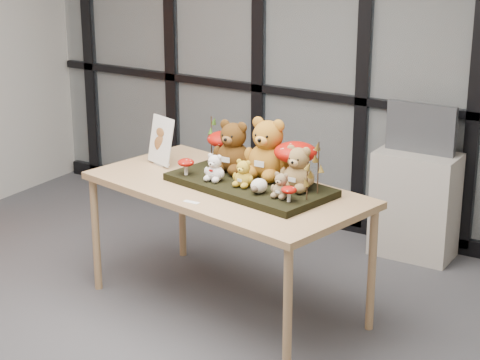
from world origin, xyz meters
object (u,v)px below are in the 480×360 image
Objects in this scene: bear_beige_small at (281,184)px; diorama_tray at (250,185)px; plush_cream_hedgehog at (259,185)px; mushroom_front_right at (289,193)px; display_table at (227,196)px; bear_white_bow at (215,166)px; sign_holder at (161,143)px; mushroom_back_left at (224,146)px; mushroom_back_right at (295,162)px; monitor at (421,128)px; bear_pooh_yellow at (268,145)px; cabinet at (415,205)px; bear_tan_back at (298,166)px; bear_brown_medium at (234,144)px; bear_small_yellow at (244,172)px; mushroom_front_left at (186,166)px.

diorama_tray is at bearing 165.02° from bear_beige_small.
mushroom_front_right is (0.22, -0.04, 0.00)m from plush_cream_hedgehog.
bear_white_bow reaches higher than display_table.
mushroom_front_right is at bearing 3.57° from sign_holder.
display_table is 0.66m from sign_holder.
mushroom_back_right reaches higher than mushroom_back_left.
sign_holder is 1.85m from monitor.
bear_pooh_yellow is (0.05, 0.13, 0.23)m from diorama_tray.
monitor reaches higher than plush_cream_hedgehog.
cabinet is at bearing 80.01° from diorama_tray.
bear_tan_back is 1.02× the size of mushroom_back_right.
bear_brown_medium is 0.23m from bear_white_bow.
display_table is 1.63m from monitor.
plush_cream_hedgehog is (-0.16, -0.18, -0.10)m from bear_tan_back.
bear_pooh_yellow reaches higher than mushroom_back_left.
display_table is 3.79× the size of monitor.
bear_brown_medium is at bearing 145.11° from bear_small_yellow.
bear_brown_medium is 0.31m from bear_small_yellow.
plush_cream_hedgehog is 0.84× the size of mushroom_front_left.
mushroom_back_left is at bearing 158.06° from diorama_tray.
mushroom_back_left reaches higher than bear_beige_small.
bear_brown_medium reaches higher than cabinet.
bear_tan_back is 0.52m from bear_white_bow.
bear_pooh_yellow is 1.71× the size of mushroom_back_left.
bear_pooh_yellow is 0.82× the size of monitor.
bear_white_bow is 1.69m from monitor.
mushroom_front_left is 0.15× the size of cabinet.
mushroom_back_left is at bearing 175.31° from bear_tan_back.
monitor is (0.88, 1.20, -0.03)m from mushroom_back_left.
bear_brown_medium reaches higher than bear_beige_small.
mushroom_front_right is at bearing -18.69° from bear_beige_small.
mushroom_back_right is (0.21, -0.04, -0.06)m from bear_pooh_yellow.
plush_cream_hedgehog is 0.40× the size of mushroom_back_left.
mushroom_front_left reaches higher than plush_cream_hedgehog.
mushroom_back_left is 0.59m from mushroom_back_right.
bear_tan_back is 1.06m from sign_holder.
bear_white_bow is at bearing -155.20° from bear_tan_back.
cabinet is (0.41, 1.55, -0.53)m from plush_cream_hedgehog.
diorama_tray is 0.76m from sign_holder.
mushroom_back_right is at bearing 111.25° from bear_beige_small.
bear_beige_small is (0.30, -0.15, 0.10)m from diorama_tray.
bear_beige_small reaches higher than cabinet.
diorama_tray is at bearing 10.44° from sign_holder.
mushroom_back_left is (-0.13, 0.09, -0.06)m from bear_brown_medium.
bear_small_yellow is 0.98× the size of bear_white_bow.
bear_brown_medium is 0.45m from mushroom_back_right.
cabinet is at bearing 71.22° from bear_brown_medium.
bear_small_yellow is (-0.04, -0.23, -0.12)m from bear_pooh_yellow.
display_table is 0.50m from bear_beige_small.
bear_beige_small is at bearing 149.35° from mushroom_front_right.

